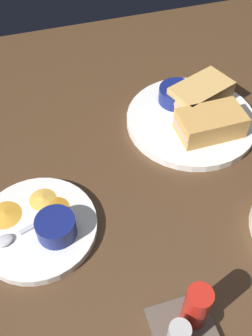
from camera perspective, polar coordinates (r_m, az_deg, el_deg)
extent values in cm
cube|color=#4C331E|center=(79.11, 5.94, 0.51)|extent=(110.00, 110.00, 3.00)
cylinder|color=white|center=(85.43, 9.45, 6.88)|extent=(27.60, 27.60, 1.60)
cube|color=tan|center=(80.80, 12.21, 6.41)|extent=(13.06, 7.71, 4.80)
cube|color=#DB938E|center=(80.80, 12.21, 6.41)|extent=(13.32, 7.10, 0.80)
cube|color=tan|center=(87.28, 10.81, 10.53)|extent=(14.84, 11.68, 4.80)
cube|color=#DB938E|center=(87.28, 10.81, 10.53)|extent=(14.87, 11.20, 0.80)
cylinder|color=navy|center=(87.56, 7.44, 10.57)|extent=(8.00, 8.00, 3.33)
cylinder|color=black|center=(86.77, 7.53, 11.22)|extent=(6.56, 6.56, 0.60)
cube|color=silver|center=(84.74, 12.89, 6.72)|extent=(3.52, 5.13, 0.40)
ellipsoid|color=silver|center=(86.51, 9.88, 8.53)|extent=(3.53, 3.88, 0.80)
cylinder|color=white|center=(69.04, -12.78, -8.44)|extent=(20.45, 20.45, 1.60)
cylinder|color=navy|center=(65.33, -10.18, -8.47)|extent=(6.61, 6.61, 3.64)
cylinder|color=olive|center=(64.15, -10.35, -7.81)|extent=(5.42, 5.42, 0.60)
cube|color=silver|center=(68.13, -13.17, -8.09)|extent=(5.49, 2.41, 0.40)
ellipsoid|color=silver|center=(67.66, -17.38, -10.11)|extent=(3.71, 3.06, 0.80)
cone|color=orange|center=(69.36, -10.22, -5.65)|extent=(6.60, 6.60, 0.60)
cone|color=gold|center=(70.89, -12.06, -4.37)|extent=(6.90, 6.90, 0.60)
cone|color=gold|center=(70.63, -17.28, -6.43)|extent=(8.21, 8.21, 0.60)
cube|color=brown|center=(61.16, 8.40, -22.39)|extent=(9.00, 9.00, 1.00)
cylinder|color=red|center=(57.46, 10.22, -19.27)|extent=(3.60, 3.60, 8.50)
cylinder|color=#B2B2B2|center=(57.13, 7.60, -23.17)|extent=(3.00, 3.00, 6.00)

